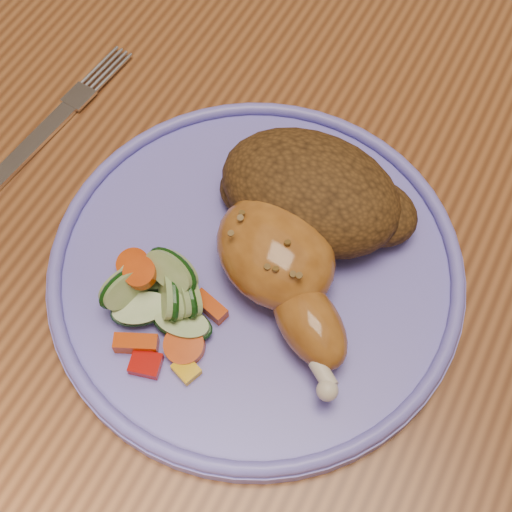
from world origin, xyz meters
name	(u,v)px	position (x,y,z in m)	size (l,w,h in m)	color
ground	(293,450)	(0.00, 0.00, 0.00)	(4.00, 4.00, 0.00)	brown
dining_table	(329,263)	(0.00, 0.00, 0.67)	(0.90, 1.40, 0.75)	brown
plate	(256,270)	(-0.03, -0.08, 0.76)	(0.29, 0.29, 0.01)	#6E65D4
plate_rim	(256,263)	(-0.03, -0.08, 0.77)	(0.29, 0.29, 0.01)	#6E65D4
chicken_leg	(283,268)	(-0.01, -0.08, 0.78)	(0.14, 0.13, 0.05)	#A76223
rice_pilaf	(314,194)	(-0.02, -0.02, 0.78)	(0.14, 0.10, 0.06)	#4D2F13
vegetable_pile	(160,297)	(-0.07, -0.13, 0.78)	(0.09, 0.09, 0.05)	#A50A05
fork	(43,133)	(-0.24, -0.04, 0.75)	(0.03, 0.17, 0.00)	silver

